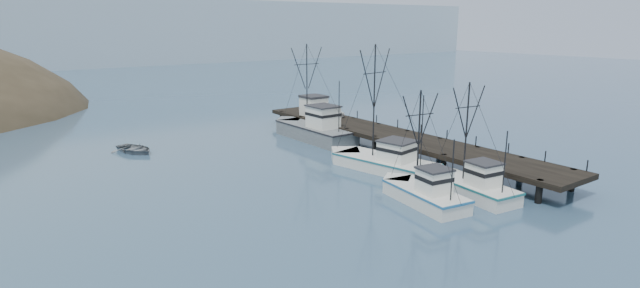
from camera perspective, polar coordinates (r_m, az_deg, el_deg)
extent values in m
plane|color=#2F4A68|center=(38.54, 9.56, -8.45)|extent=(400.00, 400.00, 0.00)
cube|color=black|center=(58.35, 8.16, 1.00)|extent=(6.00, 44.00, 0.50)
cylinder|color=black|center=(44.64, 23.75, -4.99)|extent=(0.56, 0.56, 2.00)
cylinder|color=black|center=(49.05, 26.87, -3.70)|extent=(0.56, 0.56, 2.00)
cylinder|color=black|center=(47.18, 18.55, -3.56)|extent=(0.56, 0.56, 2.00)
cylinder|color=black|center=(51.37, 21.95, -2.47)|extent=(0.56, 0.56, 2.00)
cylinder|color=black|center=(50.09, 13.93, -2.26)|extent=(0.56, 0.56, 2.00)
cylinder|color=black|center=(54.06, 17.51, -1.34)|extent=(0.56, 0.56, 2.00)
cylinder|color=black|center=(53.31, 9.84, -1.10)|extent=(0.56, 0.56, 2.00)
cylinder|color=black|center=(57.05, 13.50, -0.31)|extent=(0.56, 0.56, 2.00)
cylinder|color=black|center=(56.78, 6.25, -0.07)|extent=(0.56, 0.56, 2.00)
cylinder|color=black|center=(60.32, 9.92, 0.61)|extent=(0.56, 0.56, 2.00)
cylinder|color=black|center=(60.48, 3.08, 0.83)|extent=(0.56, 0.56, 2.00)
cylinder|color=black|center=(63.81, 6.71, 1.43)|extent=(0.56, 0.56, 2.00)
cylinder|color=black|center=(64.35, 0.28, 1.63)|extent=(0.56, 0.56, 2.00)
cylinder|color=black|center=(67.48, 3.85, 2.16)|extent=(0.56, 0.56, 2.00)
cylinder|color=black|center=(68.36, -2.20, 2.33)|extent=(0.56, 0.56, 2.00)
cylinder|color=black|center=(71.32, 1.28, 2.81)|extent=(0.56, 0.56, 2.00)
cylinder|color=black|center=(72.50, -4.40, 2.95)|extent=(0.56, 0.56, 2.00)
cylinder|color=black|center=(75.30, -1.02, 3.39)|extent=(0.56, 0.56, 2.00)
cube|color=#9EB2C6|center=(198.57, -25.71, 8.13)|extent=(360.00, 40.00, 26.00)
cube|color=silver|center=(44.60, 17.06, -5.18)|extent=(3.98, 8.21, 1.60)
cube|color=silver|center=(47.25, 13.62, -3.90)|extent=(3.07, 3.07, 1.60)
cube|color=#195E65|center=(44.39, 17.12, -4.32)|extent=(4.07, 8.42, 0.18)
cube|color=silver|center=(43.43, 18.18, -3.34)|extent=(2.40, 2.47, 1.90)
cube|color=#26262B|center=(43.15, 18.28, -2.03)|extent=(2.61, 2.69, 0.16)
cylinder|color=black|center=(44.12, 16.38, 1.39)|extent=(0.14, 0.14, 8.37)
cylinder|color=black|center=(41.74, 20.37, -1.96)|extent=(0.10, 0.10, 5.02)
cube|color=silver|center=(41.81, 11.92, -6.12)|extent=(4.17, 8.02, 1.60)
cube|color=silver|center=(44.66, 8.81, -4.70)|extent=(3.05, 3.05, 1.60)
cube|color=#1F5B91|center=(41.59, 11.96, -5.21)|extent=(4.26, 8.23, 0.18)
cube|color=silver|center=(40.55, 12.91, -4.18)|extent=(2.45, 2.45, 1.90)
cube|color=#26262B|center=(40.26, 12.99, -2.79)|extent=(2.66, 2.67, 0.16)
cylinder|color=black|center=(41.36, 11.21, 0.59)|extent=(0.14, 0.14, 7.94)
cylinder|color=black|center=(38.74, 14.89, -2.92)|extent=(0.10, 0.10, 4.77)
cube|color=silver|center=(50.51, 7.47, -2.49)|extent=(5.96, 11.04, 1.60)
cube|color=silver|center=(53.59, 2.93, -1.45)|extent=(3.95, 3.95, 1.60)
cube|color=#1A5968|center=(50.32, 7.50, -1.72)|extent=(6.09, 11.31, 0.18)
cube|color=silver|center=(49.32, 8.80, -0.82)|extent=(3.33, 3.44, 1.90)
cube|color=#26262B|center=(49.07, 8.84, 0.35)|extent=(3.62, 3.75, 0.16)
cylinder|color=black|center=(50.07, 6.20, 4.90)|extent=(0.14, 0.14, 11.17)
cylinder|color=black|center=(47.37, 11.58, 1.45)|extent=(0.10, 0.10, 6.70)
cube|color=slate|center=(63.09, -0.50, 1.16)|extent=(4.36, 12.17, 2.20)
cube|color=slate|center=(67.97, -3.51, 2.04)|extent=(4.21, 4.21, 2.20)
cube|color=black|center=(62.89, -0.50, 2.05)|extent=(4.44, 12.48, 0.18)
cube|color=silver|center=(61.39, 0.36, 3.09)|extent=(2.98, 3.45, 2.60)
cube|color=#26262B|center=(61.16, 0.36, 4.37)|extent=(3.24, 3.77, 0.16)
cylinder|color=black|center=(63.57, -1.51, 6.85)|extent=(0.14, 0.14, 10.05)
cylinder|color=black|center=(58.68, 2.19, 4.29)|extent=(0.10, 0.10, 6.03)
cube|color=silver|center=(68.61, -0.72, 4.29)|extent=(2.80, 3.00, 2.50)
cube|color=#26262B|center=(68.40, -0.73, 5.45)|extent=(3.00, 3.20, 0.30)
imported|color=silver|center=(66.84, 0.75, 3.57)|extent=(5.39, 3.11, 1.41)
imported|color=slate|center=(60.92, -20.38, -0.89)|extent=(5.35, 6.32, 1.12)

